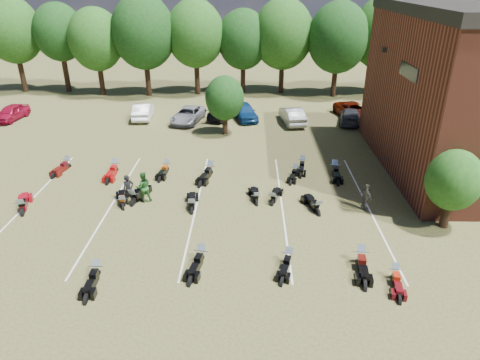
{
  "coord_description": "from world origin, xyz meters",
  "views": [
    {
      "loc": [
        0.04,
        -18.84,
        12.18
      ],
      "look_at": [
        -0.48,
        4.0,
        1.2
      ],
      "focal_mm": 32.0,
      "sensor_mm": 36.0,
      "label": 1
    }
  ],
  "objects_px": {
    "car_4": "(245,111)",
    "person_grey": "(366,197)",
    "person_black": "(129,190)",
    "person_green": "(143,187)",
    "car_0": "(11,113)",
    "motorcycle_3": "(201,261)",
    "motorcycle_14": "(68,168)",
    "motorcycle_7": "(23,214)"
  },
  "relations": [
    {
      "from": "car_0",
      "to": "person_grey",
      "type": "bearing_deg",
      "value": -21.95
    },
    {
      "from": "car_4",
      "to": "person_black",
      "type": "bearing_deg",
      "value": -128.09
    },
    {
      "from": "person_black",
      "to": "motorcycle_7",
      "type": "height_order",
      "value": "person_black"
    },
    {
      "from": "car_4",
      "to": "motorcycle_7",
      "type": "height_order",
      "value": "car_4"
    },
    {
      "from": "person_green",
      "to": "motorcycle_14",
      "type": "height_order",
      "value": "person_green"
    },
    {
      "from": "car_0",
      "to": "person_black",
      "type": "distance_m",
      "value": 21.83
    },
    {
      "from": "person_black",
      "to": "person_green",
      "type": "height_order",
      "value": "person_green"
    },
    {
      "from": "car_4",
      "to": "motorcycle_7",
      "type": "distance_m",
      "value": 21.69
    },
    {
      "from": "person_grey",
      "to": "motorcycle_7",
      "type": "xyz_separation_m",
      "value": [
        -19.4,
        -1.02,
        -0.79
      ]
    },
    {
      "from": "person_grey",
      "to": "person_black",
      "type": "bearing_deg",
      "value": 60.45
    },
    {
      "from": "motorcycle_7",
      "to": "motorcycle_14",
      "type": "distance_m",
      "value": 6.34
    },
    {
      "from": "car_0",
      "to": "person_grey",
      "type": "xyz_separation_m",
      "value": [
        28.72,
        -16.16,
        0.1
      ]
    },
    {
      "from": "car_0",
      "to": "person_black",
      "type": "bearing_deg",
      "value": -38.99
    },
    {
      "from": "motorcycle_3",
      "to": "motorcycle_14",
      "type": "relative_size",
      "value": 1.0
    },
    {
      "from": "car_0",
      "to": "car_4",
      "type": "height_order",
      "value": "car_4"
    },
    {
      "from": "motorcycle_7",
      "to": "motorcycle_14",
      "type": "height_order",
      "value": "motorcycle_7"
    },
    {
      "from": "car_4",
      "to": "motorcycle_3",
      "type": "relative_size",
      "value": 1.97
    },
    {
      "from": "car_4",
      "to": "motorcycle_14",
      "type": "bearing_deg",
      "value": -153.06
    },
    {
      "from": "motorcycle_3",
      "to": "motorcycle_14",
      "type": "bearing_deg",
      "value": 145.81
    },
    {
      "from": "car_4",
      "to": "motorcycle_3",
      "type": "bearing_deg",
      "value": -110.98
    },
    {
      "from": "car_4",
      "to": "person_grey",
      "type": "distance_m",
      "value": 18.29
    },
    {
      "from": "person_green",
      "to": "motorcycle_7",
      "type": "height_order",
      "value": "person_green"
    },
    {
      "from": "car_4",
      "to": "person_grey",
      "type": "relative_size",
      "value": 2.8
    },
    {
      "from": "motorcycle_3",
      "to": "motorcycle_7",
      "type": "distance_m",
      "value": 11.35
    },
    {
      "from": "person_green",
      "to": "motorcycle_3",
      "type": "relative_size",
      "value": 0.84
    },
    {
      "from": "person_green",
      "to": "motorcycle_3",
      "type": "distance_m",
      "value": 7.18
    },
    {
      "from": "car_0",
      "to": "motorcycle_14",
      "type": "height_order",
      "value": "car_0"
    },
    {
      "from": "motorcycle_7",
      "to": "motorcycle_3",
      "type": "bearing_deg",
      "value": 138.77
    },
    {
      "from": "person_grey",
      "to": "motorcycle_14",
      "type": "relative_size",
      "value": 0.7
    },
    {
      "from": "motorcycle_14",
      "to": "car_0",
      "type": "bearing_deg",
      "value": 143.06
    },
    {
      "from": "motorcycle_7",
      "to": "car_0",
      "type": "bearing_deg",
      "value": -80.94
    },
    {
      "from": "car_4",
      "to": "motorcycle_3",
      "type": "distance_m",
      "value": 22.16
    },
    {
      "from": "motorcycle_3",
      "to": "motorcycle_14",
      "type": "height_order",
      "value": "same"
    },
    {
      "from": "car_4",
      "to": "motorcycle_7",
      "type": "bearing_deg",
      "value": -140.97
    },
    {
      "from": "car_4",
      "to": "motorcycle_14",
      "type": "height_order",
      "value": "car_4"
    },
    {
      "from": "car_4",
      "to": "motorcycle_14",
      "type": "relative_size",
      "value": 1.98
    },
    {
      "from": "person_black",
      "to": "motorcycle_7",
      "type": "distance_m",
      "value": 5.97
    },
    {
      "from": "motorcycle_7",
      "to": "person_green",
      "type": "bearing_deg",
      "value": 174.95
    },
    {
      "from": "car_0",
      "to": "motorcycle_3",
      "type": "distance_m",
      "value": 29.19
    },
    {
      "from": "person_grey",
      "to": "person_green",
      "type": "bearing_deg",
      "value": 59.0
    },
    {
      "from": "person_green",
      "to": "motorcycle_7",
      "type": "relative_size",
      "value": 0.75
    },
    {
      "from": "person_black",
      "to": "person_green",
      "type": "xyz_separation_m",
      "value": [
        0.8,
        0.31,
        0.03
      ]
    }
  ]
}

